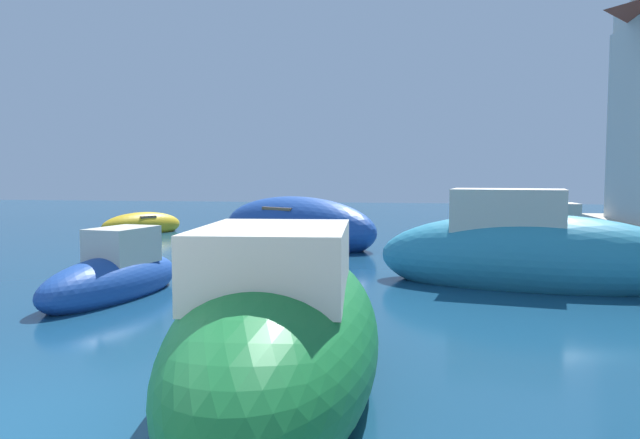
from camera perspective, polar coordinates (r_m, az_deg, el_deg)
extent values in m
ellipsoid|color=#197233|center=(6.11, -3.68, -11.25)|extent=(2.35, 5.38, 1.72)
cube|color=beige|center=(5.53, -4.34, -4.00)|extent=(1.45, 1.90, 0.65)
ellipsoid|color=teal|center=(12.18, 19.31, -3.61)|extent=(6.03, 2.87, 1.76)
cube|color=beige|center=(12.10, 17.23, 0.84)|extent=(2.23, 1.54, 0.81)
ellipsoid|color=gold|center=(22.45, -16.37, -0.56)|extent=(2.54, 3.26, 0.97)
cube|color=brown|center=(22.43, -16.39, 0.28)|extent=(1.06, 0.98, 0.08)
ellipsoid|color=teal|center=(18.09, 19.62, -1.51)|extent=(4.01, 1.48, 1.28)
cube|color=beige|center=(18.10, 20.67, 0.58)|extent=(1.53, 1.04, 0.56)
ellipsoid|color=#1E479E|center=(17.95, -2.28, -0.79)|extent=(5.99, 4.89, 1.86)
cube|color=brown|center=(17.90, -2.28, 1.12)|extent=(1.87, 2.02, 0.08)
ellipsoid|color=#1E479E|center=(10.97, -18.86, -5.63)|extent=(1.63, 3.51, 0.95)
cube|color=beige|center=(11.09, -18.07, -2.35)|extent=(0.98, 1.31, 0.64)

